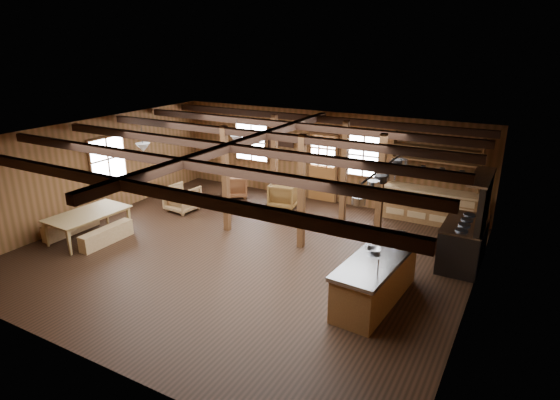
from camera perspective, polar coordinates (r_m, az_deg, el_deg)
name	(u,v)px	position (r m, az deg, el deg)	size (l,w,h in m)	color
room	(243,198)	(10.76, -4.53, 0.26)	(10.04, 9.04, 2.84)	black
ceiling_joists	(246,142)	(10.56, -4.18, 7.12)	(9.80, 8.82, 0.18)	black
timber_posts	(304,179)	(12.23, 2.90, 2.63)	(3.95, 2.35, 2.80)	#452913
back_door	(322,173)	(14.64, 5.19, 3.25)	(1.02, 0.08, 2.15)	brown
window_back_left	(252,142)	(15.68, -3.47, 7.06)	(1.32, 0.06, 1.32)	white
window_back_right	(364,156)	(14.01, 10.16, 5.34)	(1.02, 0.06, 1.32)	white
window_left	(108,159)	(14.29, -20.28, 4.71)	(0.14, 1.24, 1.32)	white
notice_boards	(281,144)	(15.11, 0.06, 6.79)	(1.08, 0.03, 0.90)	beige
back_counter	(431,202)	(13.54, 17.93, -0.20)	(2.55, 0.60, 2.45)	brown
pendant_lamps	(192,143)	(12.61, -10.70, 6.82)	(1.86, 2.36, 0.66)	#292A2C
pot_rack	(385,177)	(9.43, 12.64, 2.81)	(0.39, 3.00, 0.45)	#292A2C
kitchen_island	(376,279)	(9.32, 11.57, -9.39)	(1.06, 2.56, 1.20)	brown
step_stool	(351,280)	(9.83, 8.69, -9.63)	(0.39, 0.27, 0.34)	olive
commercial_range	(466,237)	(11.24, 21.72, -4.23)	(0.88, 1.72, 2.12)	#292A2C
dining_table	(90,226)	(12.85, -22.12, -2.95)	(1.97, 1.10, 0.69)	olive
bench_wall	(71,225)	(13.46, -24.08, -2.84)	(0.29, 1.56, 0.43)	olive
bench_aisle	(107,235)	(12.48, -20.37, -4.08)	(0.28, 1.49, 0.41)	olive
armchair_a	(235,185)	(15.16, -5.54, 1.78)	(0.79, 0.81, 0.74)	brown
armchair_b	(285,195)	(14.16, 0.56, 0.64)	(0.81, 0.83, 0.76)	brown
armchair_c	(183,198)	(14.12, -11.79, 0.20)	(0.83, 0.85, 0.77)	olive
counter_pot	(400,236)	(9.93, 14.41, -4.30)	(0.27, 0.27, 0.16)	#B0B3B7
bowl	(374,250)	(9.30, 11.37, -6.01)	(0.28, 0.28, 0.07)	silver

